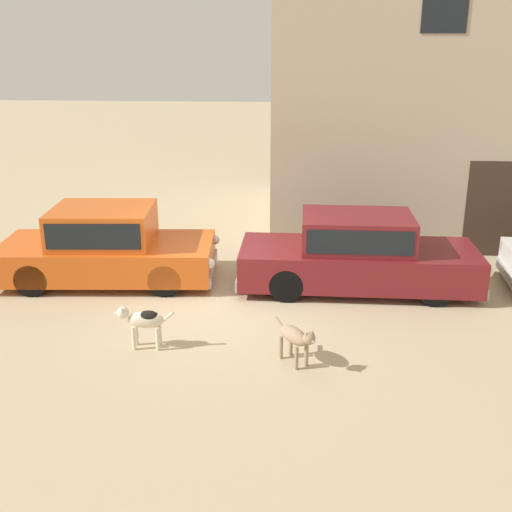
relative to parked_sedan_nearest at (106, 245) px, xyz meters
name	(u,v)px	position (x,y,z in m)	size (l,w,h in m)	color
ground_plane	(225,306)	(2.48, -1.13, -0.72)	(80.00, 80.00, 0.00)	tan
parked_sedan_nearest	(106,245)	(0.00, 0.00, 0.00)	(4.37, 2.12, 1.48)	#D15619
parked_sedan_second	(357,253)	(4.87, -0.05, -0.01)	(4.59, 1.69, 1.45)	maroon
stray_dog_spotted	(143,320)	(1.43, -2.80, -0.25)	(0.93, 0.22, 0.70)	beige
stray_dog_tan	(296,337)	(3.77, -3.13, -0.30)	(0.65, 0.84, 0.66)	#997F60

